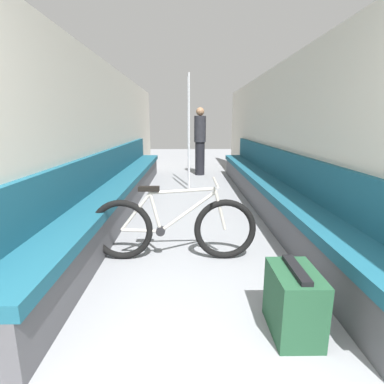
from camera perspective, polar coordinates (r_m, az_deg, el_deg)
name	(u,v)px	position (r m, az deg, el deg)	size (l,w,h in m)	color
wall_left	(101,137)	(4.80, -17.01, 10.02)	(0.10, 11.15, 2.27)	beige
wall_right	(287,137)	(4.85, 17.70, 10.00)	(0.10, 11.15, 2.27)	beige
bench_seat_row_left	(121,189)	(4.90, -13.36, 0.58)	(0.45, 6.78, 0.94)	#4C4C51
bench_seat_row_right	(267,188)	(4.94, 14.07, 0.66)	(0.45, 6.78, 0.94)	#4C4C51
bicycle	(173,228)	(3.00, -3.60, -6.82)	(1.65, 0.46, 0.80)	black
grab_pole_near	(189,136)	(5.91, -0.56, 10.69)	(0.08, 0.08, 2.25)	gray
grab_pole_far	(188,135)	(6.42, -0.70, 10.88)	(0.08, 0.08, 2.25)	gray
passenger_standing	(200,141)	(7.83, 1.53, 9.76)	(0.30, 0.30, 1.72)	black
luggage_bag	(294,302)	(2.16, 18.79, -19.17)	(0.28, 0.43, 0.46)	#1E472D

